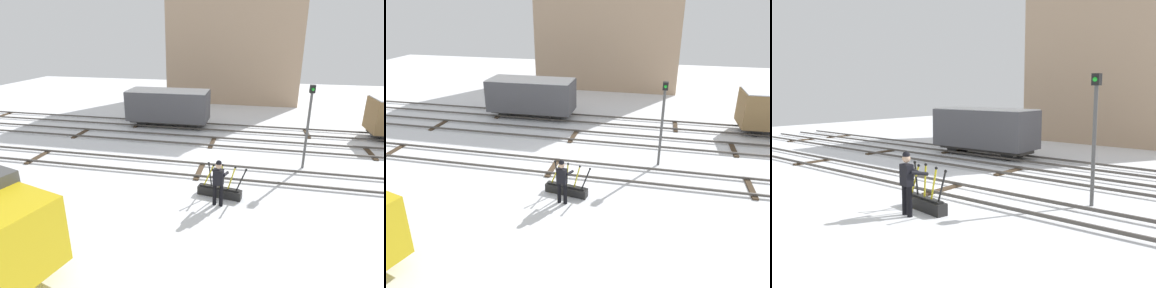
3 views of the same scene
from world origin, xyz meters
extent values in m
plane|color=white|center=(0.00, 0.00, 0.00)|extent=(60.00, 60.00, 0.00)
cube|color=#4C4742|center=(0.00, -0.72, 0.13)|extent=(44.00, 0.07, 0.10)
cube|color=#4C4742|center=(0.00, 0.72, 0.13)|extent=(44.00, 0.07, 0.10)
cube|color=#423323|center=(-8.80, 0.00, 0.04)|extent=(0.24, 1.94, 0.08)
cube|color=#423323|center=(0.00, 0.00, 0.04)|extent=(0.24, 1.94, 0.08)
cube|color=#4C4742|center=(0.00, 3.49, 0.13)|extent=(44.00, 0.07, 0.10)
cube|color=#4C4742|center=(0.00, 4.93, 0.13)|extent=(44.00, 0.07, 0.10)
cube|color=#423323|center=(-8.80, 4.21, 0.04)|extent=(0.24, 1.94, 0.08)
cube|color=#423323|center=(0.00, 4.21, 0.04)|extent=(0.24, 1.94, 0.08)
cube|color=#423323|center=(8.80, 4.21, 0.04)|extent=(0.24, 1.94, 0.08)
cube|color=#4C4742|center=(0.00, 6.56, 0.13)|extent=(44.00, 0.07, 0.10)
cube|color=#4C4742|center=(0.00, 8.00, 0.13)|extent=(44.00, 0.07, 0.10)
cube|color=#423323|center=(-17.60, 7.28, 0.04)|extent=(0.24, 1.94, 0.08)
cube|color=#423323|center=(-5.87, 7.28, 0.04)|extent=(0.24, 1.94, 0.08)
cube|color=#423323|center=(5.87, 7.28, 0.04)|extent=(0.24, 1.94, 0.08)
cube|color=black|center=(1.23, -2.16, 0.18)|extent=(1.83, 0.64, 0.36)
cube|color=black|center=(1.23, -2.16, 0.39)|extent=(1.63, 0.45, 0.06)
cylinder|color=yellow|center=(0.76, -2.08, 0.85)|extent=(0.46, 0.13, 0.99)
sphere|color=black|center=(0.96, -2.11, 1.33)|extent=(0.09, 0.09, 0.09)
cylinder|color=black|center=(0.82, -2.09, 0.88)|extent=(0.20, 0.09, 1.05)
sphere|color=black|center=(0.75, -2.08, 1.40)|extent=(0.09, 0.09, 0.09)
cylinder|color=yellow|center=(1.27, -2.16, 0.88)|extent=(0.16, 0.08, 1.05)
sphere|color=black|center=(1.32, -2.17, 1.41)|extent=(0.09, 0.09, 0.09)
cylinder|color=yellow|center=(1.69, -2.23, 0.87)|extent=(0.32, 0.11, 1.03)
sphere|color=black|center=(1.82, -2.25, 1.38)|extent=(0.09, 0.09, 0.09)
cylinder|color=black|center=(2.07, -2.29, 0.85)|extent=(0.41, 0.12, 1.01)
sphere|color=black|center=(2.24, -2.32, 1.35)|extent=(0.09, 0.09, 0.09)
cylinder|color=black|center=(1.11, -2.85, 0.44)|extent=(0.15, 0.15, 0.88)
cylinder|color=black|center=(1.37, -2.89, 0.44)|extent=(0.15, 0.15, 0.88)
cube|color=black|center=(1.24, -2.87, 1.20)|extent=(0.41, 0.30, 0.63)
sphere|color=tan|center=(1.24, -2.87, 1.67)|extent=(0.24, 0.24, 0.24)
sphere|color=black|center=(1.24, -2.87, 1.77)|extent=(0.22, 0.22, 0.22)
cylinder|color=black|center=(1.08, -2.58, 1.31)|extent=(0.20, 0.58, 0.37)
cylinder|color=black|center=(1.50, -2.62, 1.24)|extent=(0.20, 0.61, 0.23)
cube|color=gold|center=(-3.31, -8.07, 1.50)|extent=(2.39, 2.53, 1.90)
cube|color=black|center=(-2.44, -8.31, 1.83)|extent=(0.51, 1.73, 0.76)
cylinder|color=black|center=(-3.71, -6.80, 0.45)|extent=(0.93, 0.48, 0.90)
cylinder|color=#4C4C4C|center=(4.90, 1.52, 1.86)|extent=(0.12, 0.12, 3.73)
cube|color=black|center=(4.90, 1.52, 3.91)|extent=(0.24, 0.24, 0.36)
sphere|color=green|center=(4.90, 1.39, 3.91)|extent=(0.14, 0.14, 0.14)
cube|color=tan|center=(-0.01, 18.49, 6.36)|extent=(12.14, 6.57, 12.72)
cube|color=#2D2B28|center=(-3.61, 7.28, 0.40)|extent=(5.40, 1.45, 0.20)
cube|color=#4C4C51|center=(-3.61, 7.28, 1.51)|extent=(5.69, 2.37, 2.02)
cube|color=white|center=(-3.61, 7.28, 2.55)|extent=(5.58, 2.28, 0.06)
cylinder|color=black|center=(-5.44, 6.62, 0.35)|extent=(0.70, 0.11, 0.70)
cylinder|color=black|center=(-5.46, 7.88, 0.35)|extent=(0.70, 0.11, 0.70)
cylinder|color=black|center=(-1.77, 6.68, 0.35)|extent=(0.70, 0.11, 0.70)
cylinder|color=black|center=(-1.79, 7.94, 0.35)|extent=(0.70, 0.11, 0.70)
cylinder|color=black|center=(10.36, 7.87, 0.35)|extent=(0.70, 0.11, 0.70)
camera|label=1|loc=(2.43, -13.27, 6.25)|focal=28.81mm
camera|label=2|loc=(4.54, -14.52, 7.59)|focal=33.12mm
camera|label=3|loc=(9.86, -10.63, 3.61)|focal=38.59mm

